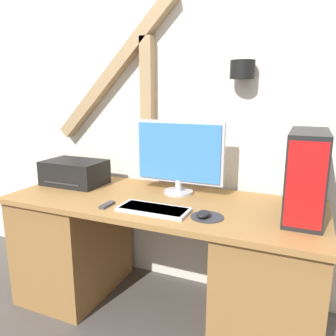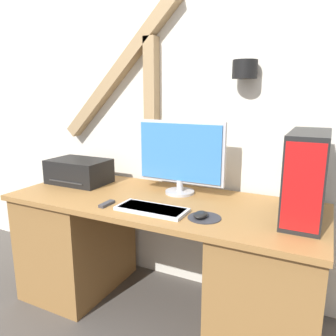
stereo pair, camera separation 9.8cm
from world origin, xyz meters
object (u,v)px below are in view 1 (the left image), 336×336
Objects in this scene: keyboard at (154,209)px; remote_control at (107,205)px; mouse at (203,214)px; printer at (75,172)px; monitor at (179,155)px; computer_tower at (306,175)px.

remote_control is (-0.26, -0.03, -0.00)m from keyboard.
printer reaches higher than mouse.
keyboard is at bearing 6.66° from remote_control.
monitor is 0.42m from keyboard.
mouse is (0.26, 0.02, 0.01)m from keyboard.
computer_tower is 1.43m from printer.
computer_tower is (0.45, 0.21, 0.19)m from mouse.
printer is 3.65× the size of remote_control.
mouse is at bearing -52.15° from monitor.
monitor is 1.48× the size of keyboard.
computer_tower is 1.12× the size of printer.
keyboard is 3.42× the size of remote_control.
monitor is 1.39× the size of printer.
mouse is at bearing 4.99° from remote_control.
keyboard is at bearing -176.69° from mouse.
mouse is 1.01m from printer.
remote_control is (0.45, -0.30, -0.07)m from printer.
monitor is at bearing 170.17° from computer_tower.
printer is (-0.98, 0.25, 0.06)m from mouse.
computer_tower reaches higher than mouse.
remote_control is (-0.27, -0.38, -0.23)m from monitor.
keyboard is 3.97× the size of mouse.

